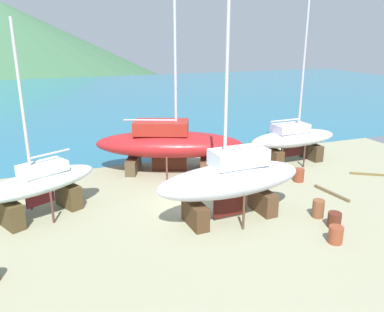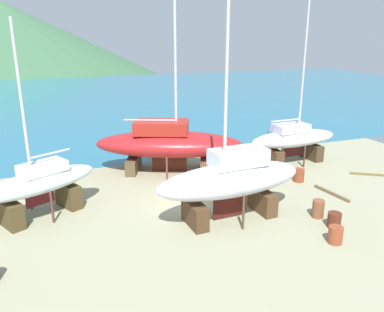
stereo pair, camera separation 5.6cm
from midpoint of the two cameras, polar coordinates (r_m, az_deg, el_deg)
ground_plane at (r=20.37m, az=1.68°, el=-9.19°), size 40.30×40.30×0.00m
sea_water at (r=59.90m, az=-13.69°, el=8.16°), size 133.47×63.73×0.01m
headland_hill at (r=141.99m, az=-25.76°, el=12.04°), size 161.91×161.91×38.68m
sailboat_large_starboard at (r=21.49m, az=-21.54°, el=-3.89°), size 6.64×4.83×9.87m
sailboat_small_center at (r=29.55m, az=14.56°, el=2.45°), size 7.18×2.78×12.27m
sailboat_far_slipway at (r=26.62m, az=-3.55°, el=1.88°), size 10.57×6.90×16.25m
sailboat_mid_port at (r=19.74m, az=5.72°, el=-3.48°), size 8.03×2.88×11.99m
worker at (r=25.56m, az=-23.86°, el=-2.97°), size 0.50×0.44×1.68m
barrel_rust_near at (r=26.08m, az=15.30°, el=-2.72°), size 0.94×0.94×0.85m
barrel_by_slipway at (r=21.40m, az=17.90°, el=-7.33°), size 0.76×0.76×0.94m
barrel_ochre at (r=19.20m, az=20.19°, el=-10.75°), size 0.87×0.87×0.81m
barrel_rust_mid at (r=20.65m, az=20.02°, el=-8.77°), size 0.67×0.67×0.76m
timber_long_aft at (r=24.70m, az=19.67°, el=-5.13°), size 0.47×2.68×0.16m
timber_short_skew at (r=28.93m, az=24.31°, el=-2.45°), size 2.05×1.39×0.13m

